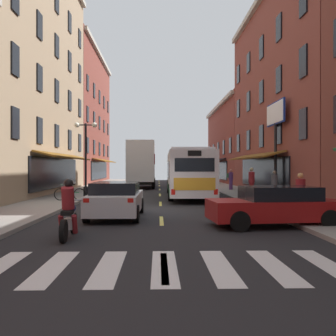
# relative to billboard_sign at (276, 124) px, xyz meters

# --- Properties ---
(ground_plane) EXTENTS (34.80, 80.00, 0.10)m
(ground_plane) POSITION_rel_billboard_sign_xyz_m (-7.05, -5.66, -4.68)
(ground_plane) COLOR black
(lane_centre_dashes) EXTENTS (0.14, 73.90, 0.01)m
(lane_centre_dashes) POSITION_rel_billboard_sign_xyz_m (-7.05, -5.91, -4.62)
(lane_centre_dashes) COLOR #DBCC4C
(lane_centre_dashes) RESTS_ON ground
(crosswalk_near) EXTENTS (7.10, 2.80, 0.01)m
(crosswalk_near) POSITION_rel_billboard_sign_xyz_m (-7.05, -15.66, -4.62)
(crosswalk_near) COLOR silver
(crosswalk_near) RESTS_ON ground
(sidewalk_left) EXTENTS (3.00, 80.00, 0.14)m
(sidewalk_left) POSITION_rel_billboard_sign_xyz_m (-12.95, -5.66, -4.56)
(sidewalk_left) COLOR gray
(sidewalk_left) RESTS_ON ground
(sidewalk_right) EXTENTS (3.00, 80.00, 0.14)m
(sidewalk_right) POSITION_rel_billboard_sign_xyz_m (-1.15, -5.66, -4.56)
(sidewalk_right) COLOR gray
(sidewalk_right) RESTS_ON ground
(billboard_sign) EXTENTS (0.40, 3.35, 5.81)m
(billboard_sign) POSITION_rel_billboard_sign_xyz_m (0.00, 0.00, 0.00)
(billboard_sign) COLOR black
(billboard_sign) RESTS_ON sidewalk_right
(transit_bus) EXTENTS (2.76, 11.41, 3.04)m
(transit_bus) POSITION_rel_billboard_sign_xyz_m (-5.22, 2.10, -3.02)
(transit_bus) COLOR silver
(transit_bus) RESTS_ON ground
(box_truck) EXTENTS (2.50, 7.29, 4.28)m
(box_truck) POSITION_rel_billboard_sign_xyz_m (-8.71, 12.53, -2.49)
(box_truck) COLOR #B21E19
(box_truck) RESTS_ON ground
(sedan_near) EXTENTS (2.02, 4.37, 1.39)m
(sedan_near) POSITION_rel_billboard_sign_xyz_m (-8.81, -8.23, -3.91)
(sedan_near) COLOR silver
(sedan_near) RESTS_ON ground
(sedan_mid) EXTENTS (4.46, 2.31, 1.33)m
(sedan_mid) POSITION_rel_billboard_sign_xyz_m (-3.26, -10.58, -3.94)
(sedan_mid) COLOR maroon
(sedan_mid) RESTS_ON ground
(sedan_far) EXTENTS (1.98, 4.50, 1.32)m
(sedan_far) POSITION_rel_billboard_sign_xyz_m (-8.96, 21.13, -3.94)
(sedan_far) COLOR navy
(sedan_far) RESTS_ON ground
(motorcycle_rider) EXTENTS (0.62, 2.07, 1.66)m
(motorcycle_rider) POSITION_rel_billboard_sign_xyz_m (-9.66, -12.53, -3.92)
(motorcycle_rider) COLOR black
(motorcycle_rider) RESTS_ON ground
(bicycle_near) EXTENTS (1.71, 0.48, 0.91)m
(bicycle_near) POSITION_rel_billboard_sign_xyz_m (-12.04, -2.02, -4.12)
(bicycle_near) COLOR black
(bicycle_near) RESTS_ON sidewalk_left
(pedestrian_near) EXTENTS (0.52, 0.45, 1.65)m
(pedestrian_near) POSITION_rel_billboard_sign_xyz_m (-1.30, 7.69, -3.62)
(pedestrian_near) COLOR #66387F
(pedestrian_near) RESTS_ON sidewalk_right
(pedestrian_mid) EXTENTS (0.36, 0.36, 1.80)m
(pedestrian_mid) POSITION_rel_billboard_sign_xyz_m (-1.52, -0.21, -3.55)
(pedestrian_mid) COLOR maroon
(pedestrian_mid) RESTS_ON sidewalk_right
(pedestrian_far) EXTENTS (0.36, 0.36, 1.62)m
(pedestrian_far) POSITION_rel_billboard_sign_xyz_m (-0.32, -0.87, -3.66)
(pedestrian_far) COLOR #4C4C51
(pedestrian_far) RESTS_ON sidewalk_right
(pedestrian_rear) EXTENTS (0.36, 0.36, 1.62)m
(pedestrian_rear) POSITION_rel_billboard_sign_xyz_m (-1.83, -9.01, -3.66)
(pedestrian_rear) COLOR maroon
(pedestrian_rear) RESTS_ON sidewalk_right
(street_lamp_twin) EXTENTS (1.42, 0.32, 4.62)m
(street_lamp_twin) POSITION_rel_billboard_sign_xyz_m (-11.70, 0.77, -1.91)
(street_lamp_twin) COLOR black
(street_lamp_twin) RESTS_ON sidewalk_left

